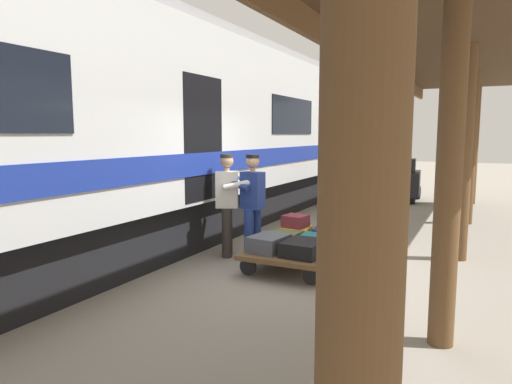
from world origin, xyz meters
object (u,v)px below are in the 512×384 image
object	(u,v)px
suitcase_slate_roller	(269,243)
suitcase_black_hardshell	(304,248)
porter_in_overalls	(252,202)
porter_by_door	(228,201)
suitcase_teal_softside	(316,241)
luggage_cart	(299,248)
baggage_tug	(400,180)
train_car	(132,132)
suitcase_olive_duffel	(283,238)
suitcase_yellow_case	(296,232)
suitcase_burgundy_valise	(296,221)
suitcase_navy_fabric	(327,234)

from	to	relation	value
suitcase_slate_roller	suitcase_black_hardshell	world-z (taller)	suitcase_slate_roller
porter_in_overalls	porter_by_door	size ratio (longest dim) A/B	1.00
suitcase_teal_softside	luggage_cart	bearing A→B (deg)	-0.00
porter_by_door	baggage_tug	world-z (taller)	porter_by_door
train_car	suitcase_olive_duffel	world-z (taller)	train_car
train_car	porter_in_overalls	world-z (taller)	train_car
luggage_cart	porter_by_door	world-z (taller)	porter_by_door
suitcase_slate_roller	suitcase_black_hardshell	size ratio (longest dim) A/B	0.93
luggage_cart	porter_in_overalls	distance (m)	1.09
suitcase_olive_duffel	suitcase_slate_roller	size ratio (longest dim) A/B	0.95
suitcase_slate_roller	suitcase_olive_duffel	bearing A→B (deg)	-90.00
train_car	suitcase_slate_roller	world-z (taller)	train_car
suitcase_slate_roller	suitcase_yellow_case	xyz separation A→B (m)	(-0.00, -1.08, -0.04)
suitcase_slate_roller	porter_in_overalls	xyz separation A→B (m)	(0.60, -0.63, 0.49)
train_car	luggage_cart	xyz separation A→B (m)	(-3.08, -0.21, -1.78)
suitcase_slate_roller	suitcase_teal_softside	size ratio (longest dim) A/B	0.97
suitcase_burgundy_valise	porter_by_door	xyz separation A→B (m)	(0.99, 0.53, 0.34)
train_car	suitcase_burgundy_valise	bearing A→B (deg)	-165.21
luggage_cart	suitcase_slate_roller	xyz separation A→B (m)	(0.27, 0.54, 0.16)
luggage_cart	suitcase_olive_duffel	size ratio (longest dim) A/B	3.57
suitcase_yellow_case	suitcase_burgundy_valise	size ratio (longest dim) A/B	1.34
suitcase_slate_roller	suitcase_burgundy_valise	bearing A→B (deg)	-89.68
suitcase_olive_duffel	suitcase_slate_roller	distance (m)	0.54
suitcase_teal_softside	baggage_tug	xyz separation A→B (m)	(0.04, -7.90, 0.22)
suitcase_yellow_case	porter_by_door	world-z (taller)	porter_by_door
luggage_cart	suitcase_navy_fabric	distance (m)	0.62
suitcase_slate_roller	suitcase_navy_fabric	bearing A→B (deg)	-116.60
suitcase_yellow_case	baggage_tug	bearing A→B (deg)	-93.91
suitcase_burgundy_valise	suitcase_olive_duffel	bearing A→B (deg)	90.64
suitcase_yellow_case	suitcase_burgundy_valise	world-z (taller)	suitcase_burgundy_valise
suitcase_teal_softside	porter_in_overalls	bearing A→B (deg)	-4.44
suitcase_olive_duffel	porter_by_door	size ratio (longest dim) A/B	0.32
suitcase_teal_softside	suitcase_burgundy_valise	xyz separation A→B (m)	(0.55, -0.53, 0.18)
suitcase_olive_duffel	suitcase_slate_roller	world-z (taller)	suitcase_slate_roller
suitcase_olive_duffel	porter_in_overalls	size ratio (longest dim) A/B	0.32
suitcase_yellow_case	baggage_tug	size ratio (longest dim) A/B	0.27
suitcase_burgundy_valise	porter_in_overalls	bearing A→B (deg)	36.72
suitcase_yellow_case	porter_in_overalls	xyz separation A→B (m)	(0.60, 0.45, 0.52)
train_car	porter_by_door	world-z (taller)	train_car
suitcase_teal_softside	suitcase_yellow_case	distance (m)	0.77
suitcase_slate_roller	baggage_tug	xyz separation A→B (m)	(-0.50, -8.44, 0.19)
luggage_cart	suitcase_olive_duffel	xyz separation A→B (m)	(0.27, 0.00, 0.13)
luggage_cart	suitcase_burgundy_valise	xyz separation A→B (m)	(0.28, -0.53, 0.31)
suitcase_navy_fabric	suitcase_burgundy_valise	size ratio (longest dim) A/B	1.44
train_car	porter_by_door	bearing A→B (deg)	-173.38
suitcase_yellow_case	suitcase_burgundy_valise	xyz separation A→B (m)	(0.01, 0.01, 0.18)
train_car	suitcase_navy_fabric	size ratio (longest dim) A/B	41.48
suitcase_yellow_case	porter_in_overalls	size ratio (longest dim) A/B	0.29
train_car	baggage_tug	distance (m)	8.87
suitcase_black_hardshell	baggage_tug	size ratio (longest dim) A/B	0.35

